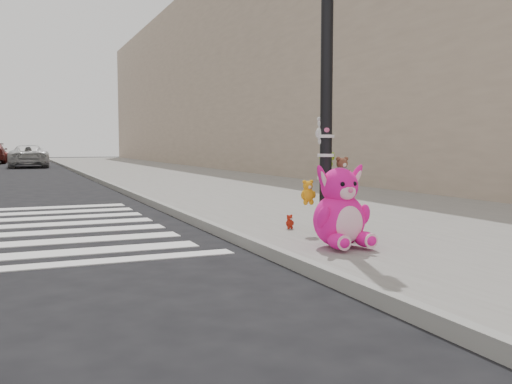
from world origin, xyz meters
name	(u,v)px	position (x,y,z in m)	size (l,w,h in m)	color
ground	(168,298)	(0.00, 0.00, 0.00)	(120.00, 120.00, 0.00)	black
sidewalk_near	(253,189)	(5.00, 10.00, 0.07)	(7.00, 80.00, 0.14)	slate
curb_edge	(130,194)	(1.55, 10.00, 0.07)	(0.12, 80.00, 0.15)	gray
bld_near	(279,67)	(10.50, 20.00, 5.00)	(5.00, 60.00, 10.00)	tan
signal_pole	(327,106)	(2.62, 1.81, 1.84)	(0.66, 0.49, 4.00)	black
pink_bunny	(341,213)	(2.27, 0.88, 0.54)	(0.69, 0.72, 0.98)	#FF1599
red_teddy	(290,222)	(2.37, 2.40, 0.24)	(0.14, 0.10, 0.20)	#AF2211
car_white_near	(28,156)	(-0.39, 31.41, 0.66)	(2.18, 4.72, 1.31)	silver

